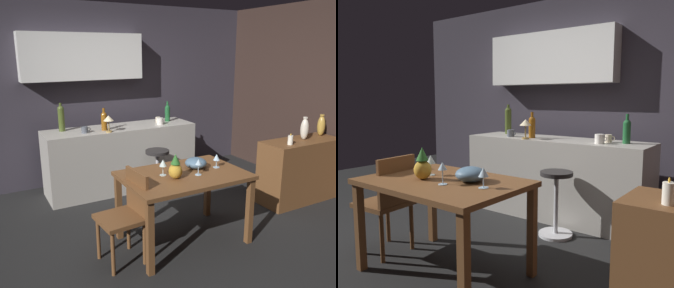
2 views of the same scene
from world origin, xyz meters
TOP-DOWN VIEW (x-y plane):
  - ground_plane at (0.00, 0.00)m, footprint 9.00×9.00m
  - wall_kitchen_back at (-0.06, 2.08)m, footprint 5.20×0.33m
  - wall_side_right at (2.55, 0.30)m, footprint 0.10×4.40m
  - dining_table at (0.04, -0.22)m, footprint 1.23×0.84m
  - kitchen_counter at (0.04, 1.48)m, footprint 2.10×0.60m
  - sideboard_cabinet at (1.92, -0.05)m, footprint 1.10×0.44m
  - chair_near_window at (-0.61, -0.26)m, footprint 0.43×0.43m
  - bar_stool at (0.35, 0.96)m, footprint 0.34×0.34m
  - wine_glass_left at (-0.17, -0.16)m, footprint 0.08×0.08m
  - wine_glass_right at (0.14, -0.32)m, footprint 0.07×0.07m
  - wine_glass_center at (0.44, -0.22)m, footprint 0.07×0.07m
  - pineapple_centerpiece at (-0.10, -0.30)m, footprint 0.13×0.13m
  - fruit_bowl at (0.24, -0.13)m, footprint 0.23×0.23m
  - wine_bottle_amber at (-0.22, 1.39)m, footprint 0.08×0.08m
  - wine_bottle_green at (0.82, 1.53)m, footprint 0.08×0.08m
  - wine_bottle_olive at (-0.73, 1.61)m, footprint 0.08×0.08m
  - cup_cream at (0.65, 1.51)m, footprint 0.11×0.07m
  - cup_slate at (-0.49, 1.36)m, footprint 0.12×0.09m
  - cup_white at (0.61, 1.37)m, footprint 0.13×0.09m
  - counter_lamp at (-0.21, 1.25)m, footprint 0.13×0.13m
  - pillar_candle_tall at (1.61, -0.14)m, footprint 0.06×0.06m
  - vase_brass at (2.33, -0.00)m, footprint 0.10×0.10m
  - vase_ceramic_ivory at (1.96, -0.04)m, footprint 0.10×0.10m

SIDE VIEW (x-z plane):
  - ground_plane at x=0.00m, z-range 0.00..0.00m
  - bar_stool at x=0.35m, z-range 0.02..0.67m
  - sideboard_cabinet at x=1.92m, z-range 0.00..0.82m
  - kitchen_counter at x=0.04m, z-range 0.00..0.90m
  - chair_near_window at x=-0.61m, z-range 0.05..0.91m
  - dining_table at x=0.04m, z-range 0.28..1.02m
  - fruit_bowl at x=0.24m, z-range 0.74..0.85m
  - pineapple_centerpiece at x=-0.10m, z-range 0.72..0.97m
  - wine_glass_center at x=0.44m, z-range 0.77..0.92m
  - wine_glass_left at x=-0.17m, z-range 0.78..0.94m
  - wine_glass_right at x=0.14m, z-range 0.78..0.95m
  - pillar_candle_tall at x=1.61m, z-range 0.81..0.95m
  - cup_slate at x=-0.49m, z-range 0.90..0.98m
  - cup_cream at x=0.65m, z-range 0.90..0.98m
  - cup_white at x=0.61m, z-range 0.90..1.00m
  - vase_brass at x=2.33m, z-range 0.81..1.10m
  - vase_ceramic_ivory at x=1.96m, z-range 0.81..1.11m
  - wine_bottle_green at x=0.82m, z-range 0.89..1.18m
  - wine_bottle_amber at x=-0.22m, z-range 0.89..1.18m
  - counter_lamp at x=-0.21m, z-range 0.96..1.18m
  - wine_bottle_olive at x=-0.73m, z-range 0.90..1.27m
  - wall_side_right at x=2.55m, z-range 0.00..2.60m
  - wall_kitchen_back at x=-0.06m, z-range 0.11..2.71m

